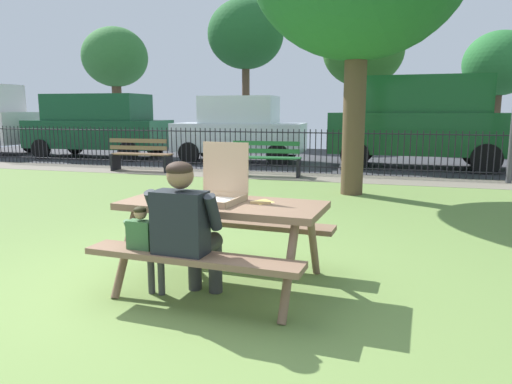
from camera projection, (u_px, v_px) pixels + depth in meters
The scene contains 18 objects.
ground at pixel (225, 233), 6.18m from camera, with size 28.00×12.20×0.02m, color olive.
cobblestone_walkway at pixel (302, 177), 11.29m from camera, with size 28.00×1.40×0.01m, color gray.
street_asphalt at pixel (327, 159), 15.52m from camera, with size 28.00×7.53×0.01m, color #38383D.
picnic_table_foreground at pixel (222, 221), 4.22m from camera, with size 1.89×1.59×0.79m.
pizza_box_open at pixel (218, 187), 4.25m from camera, with size 0.52×0.54×0.52m.
pizza_slice_on_table at pixel (262, 201), 4.18m from camera, with size 0.19×0.23×0.02m.
adult_at_table at pixel (186, 227), 3.77m from camera, with size 0.62×0.61×1.19m.
child_at_table at pixel (146, 243), 3.89m from camera, with size 0.31×0.30×0.81m.
iron_fence_streetside at pixel (307, 151), 11.86m from camera, with size 19.11×0.03×1.10m.
park_bench_left at pixel (141, 155), 12.24m from camera, with size 1.61×0.49×0.85m.
park_bench_center at pixel (267, 159), 11.31m from camera, with size 1.62×0.55×0.85m.
parked_car_left at pixel (98, 125), 15.66m from camera, with size 4.67×2.11×2.08m.
parked_car_center at pixel (240, 129), 14.33m from camera, with size 3.99×2.00×1.98m.
parked_car_right at pixel (419, 120), 12.87m from camera, with size 4.75×2.17×2.46m.
far_tree_left at pixel (115, 58), 22.47m from camera, with size 3.09×3.09×5.44m.
far_tree_midleft at pixel (246, 35), 20.55m from camera, with size 3.31×3.31×6.31m.
far_tree_center at pixel (363, 50), 19.31m from camera, with size 3.31×3.31×5.49m.
far_tree_midright at pixel (500, 64), 18.03m from camera, with size 2.70×2.70×4.54m.
Camera 1 is at (2.06, -3.55, 1.58)m, focal length 33.19 mm.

